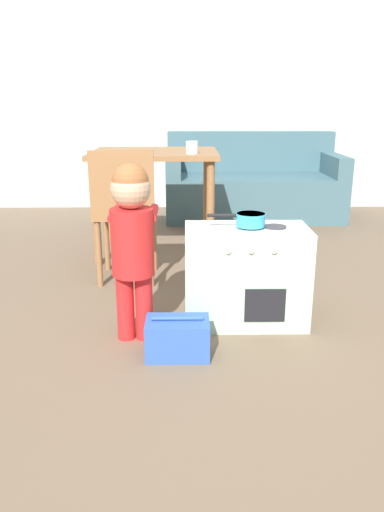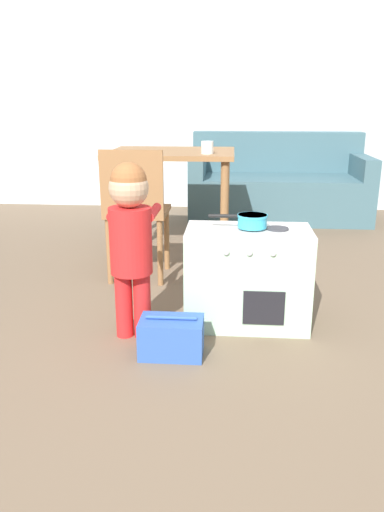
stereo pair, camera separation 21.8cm
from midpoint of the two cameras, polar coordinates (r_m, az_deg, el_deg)
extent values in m
plane|color=brown|center=(1.94, -1.57, -17.87)|extent=(16.00, 16.00, 0.00)
cube|color=silver|center=(5.45, -1.12, 19.20)|extent=(10.00, 0.06, 2.60)
cube|color=#B2DBB7|center=(2.58, 3.75, -2.47)|extent=(0.62, 0.34, 0.49)
cube|color=silver|center=(2.51, 3.86, 3.00)|extent=(0.62, 0.34, 0.02)
cylinder|color=#38383D|center=(2.51, 4.23, 3.31)|extent=(0.11, 0.11, 0.01)
cylinder|color=#38383D|center=(2.52, 7.06, 3.31)|extent=(0.11, 0.11, 0.01)
cube|color=black|center=(2.46, 5.84, -5.69)|extent=(0.20, 0.01, 0.17)
cylinder|color=#B2B2B7|center=(2.35, 1.50, 0.54)|extent=(0.03, 0.01, 0.03)
cylinder|color=#B2B2B7|center=(2.36, 4.16, 0.55)|extent=(0.03, 0.01, 0.03)
cylinder|color=#B2B2B7|center=(2.37, 6.79, 0.55)|extent=(0.03, 0.01, 0.03)
cylinder|color=#38B2D6|center=(2.50, 4.24, 4.13)|extent=(0.14, 0.14, 0.07)
cylinder|color=#38B2D6|center=(2.49, 4.26, 4.72)|extent=(0.15, 0.15, 0.01)
cylinder|color=black|center=(2.49, 0.92, 4.64)|extent=(0.15, 0.02, 0.02)
cylinder|color=red|center=(2.46, -10.16, -5.77)|extent=(0.08, 0.08, 0.33)
cylinder|color=red|center=(2.44, -8.06, -5.79)|extent=(0.08, 0.08, 0.33)
cylinder|color=red|center=(2.34, -9.48, 1.54)|extent=(0.20, 0.20, 0.32)
sphere|color=tan|center=(2.29, -9.79, 7.56)|extent=(0.18, 0.18, 0.18)
sphere|color=#995B33|center=(2.28, -9.83, 8.35)|extent=(0.17, 0.17, 0.17)
cylinder|color=red|center=(2.45, -11.28, 4.80)|extent=(0.04, 0.25, 0.04)
cylinder|color=red|center=(2.42, -7.07, 4.87)|extent=(0.04, 0.25, 0.04)
cube|color=#335BB2|center=(2.30, -4.41, -9.37)|extent=(0.29, 0.18, 0.17)
cylinder|color=#335BB2|center=(2.26, -4.47, -7.18)|extent=(0.23, 0.02, 0.02)
cube|color=olive|center=(3.74, -5.99, 11.57)|extent=(0.91, 0.75, 0.03)
cylinder|color=olive|center=(3.55, -12.67, 4.66)|extent=(0.06, 0.06, 0.73)
cylinder|color=olive|center=(3.47, 0.32, 4.82)|extent=(0.06, 0.06, 0.73)
cylinder|color=olive|center=(4.15, -10.95, 6.56)|extent=(0.06, 0.06, 0.73)
cylinder|color=olive|center=(4.09, 0.15, 6.71)|extent=(0.06, 0.06, 0.73)
cube|color=olive|center=(3.22, -9.45, 4.89)|extent=(0.38, 0.38, 0.03)
cube|color=olive|center=(3.01, -10.14, 8.08)|extent=(0.38, 0.02, 0.39)
cylinder|color=olive|center=(3.15, -12.57, 0.18)|extent=(0.04, 0.04, 0.42)
cylinder|color=olive|center=(3.10, -6.73, 0.21)|extent=(0.04, 0.04, 0.42)
cylinder|color=olive|center=(3.46, -11.52, 1.75)|extent=(0.04, 0.04, 0.42)
cylinder|color=olive|center=(3.41, -6.19, 1.80)|extent=(0.04, 0.04, 0.42)
cube|color=#426670|center=(5.05, 5.71, 6.85)|extent=(1.71, 0.85, 0.42)
cube|color=#426670|center=(5.32, 5.46, 11.84)|extent=(1.71, 0.20, 0.40)
cube|color=#426670|center=(4.98, -3.33, 10.37)|extent=(0.14, 0.85, 0.20)
cube|color=#426670|center=(5.15, 14.64, 10.08)|extent=(0.14, 0.85, 0.20)
cylinder|color=white|center=(3.51, -1.81, 12.29)|extent=(0.08, 0.08, 0.09)
camera|label=1|loc=(0.11, -92.53, -0.78)|focal=35.00mm
camera|label=2|loc=(0.11, 87.47, 0.78)|focal=35.00mm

